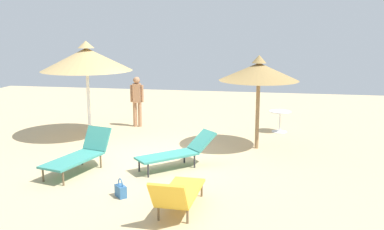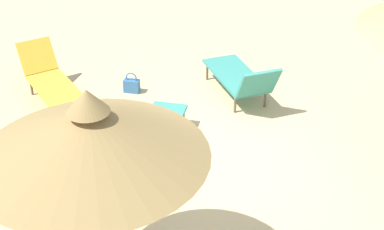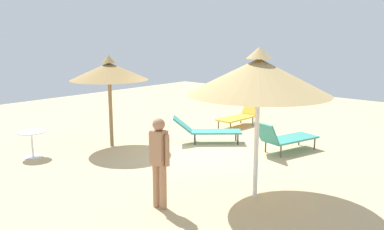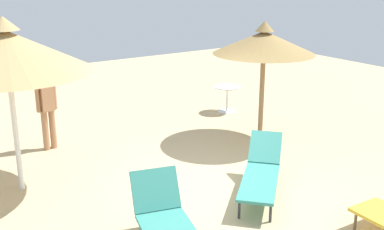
% 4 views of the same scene
% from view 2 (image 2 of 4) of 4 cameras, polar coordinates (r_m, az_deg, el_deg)
% --- Properties ---
extents(ground, '(24.00, 24.00, 0.10)m').
position_cam_2_polar(ground, '(8.37, 2.83, -5.41)').
color(ground, tan).
extents(parasol_umbrella_near_right, '(2.20, 2.20, 2.63)m').
position_cam_2_polar(parasol_umbrella_near_right, '(5.09, -10.37, -1.98)').
color(parasol_umbrella_near_right, olive).
rests_on(parasol_umbrella_near_right, ground).
extents(lounge_chair_center, '(2.00, 1.14, 0.93)m').
position_cam_2_polar(lounge_chair_center, '(9.89, 5.07, 3.86)').
color(lounge_chair_center, teal).
rests_on(lounge_chair_center, ground).
extents(lounge_chair_far_right, '(1.88, 0.71, 0.87)m').
position_cam_2_polar(lounge_chair_far_right, '(10.17, -14.30, 3.51)').
color(lounge_chair_far_right, gold).
rests_on(lounge_chair_far_right, ground).
extents(lounge_chair_front, '(1.79, 1.87, 0.81)m').
position_cam_2_polar(lounge_chair_front, '(8.30, -4.00, -1.97)').
color(lounge_chair_front, teal).
rests_on(lounge_chair_front, ground).
extents(handbag, '(0.31, 0.31, 0.40)m').
position_cam_2_polar(handbag, '(10.28, -6.22, 3.06)').
color(handbag, '#336699').
rests_on(handbag, ground).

